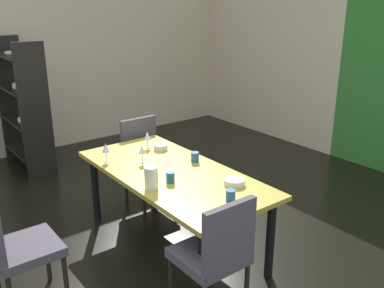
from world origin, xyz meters
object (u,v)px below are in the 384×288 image
at_px(serving_bowl_south, 234,182).
at_px(cup_rear, 195,157).
at_px(dining_table, 172,180).
at_px(wine_glass_near_window, 147,136).
at_px(chair_left_far, 145,156).
at_px(wine_glass_left, 106,148).
at_px(chair_head_near, 14,244).
at_px(serving_bowl_west, 161,147).
at_px(cup_north, 153,175).
at_px(chair_right_near, 216,252).
at_px(display_shelf, 23,105).
at_px(cup_right, 231,196).
at_px(wine_glass_center, 142,150).
at_px(cup_corner, 170,177).
at_px(pitcher_near_shelf, 151,177).

relative_size(serving_bowl_south, cup_rear, 1.87).
bearing_deg(dining_table, wine_glass_near_window, 166.19).
bearing_deg(chair_left_far, wine_glass_left, 30.80).
distance_m(chair_head_near, serving_bowl_west, 1.67).
bearing_deg(dining_table, cup_north, -77.86).
height_order(serving_bowl_west, cup_north, cup_north).
xyz_separation_m(dining_table, cup_rear, (-0.06, 0.30, 0.13)).
relative_size(chair_head_near, serving_bowl_south, 5.45).
relative_size(chair_right_near, cup_north, 11.29).
bearing_deg(chair_right_near, display_shelf, 91.66).
xyz_separation_m(cup_right, cup_north, (-0.68, -0.24, -0.00)).
relative_size(wine_glass_center, serving_bowl_south, 0.98).
height_order(wine_glass_center, wine_glass_near_window, wine_glass_near_window).
distance_m(chair_left_far, cup_rear, 0.91).
xyz_separation_m(wine_glass_left, cup_corner, (0.74, 0.20, -0.08)).
bearing_deg(chair_head_near, display_shelf, 161.04).
relative_size(wine_glass_center, wine_glass_near_window, 0.97).
bearing_deg(cup_corner, cup_rear, 118.74).
bearing_deg(wine_glass_near_window, chair_right_near, -16.11).
relative_size(chair_head_near, cup_right, 10.47).
height_order(chair_right_near, wine_glass_center, chair_right_near).
xyz_separation_m(serving_bowl_south, cup_north, (-0.48, -0.46, 0.02)).
relative_size(display_shelf, wine_glass_left, 9.75).
bearing_deg(chair_head_near, wine_glass_near_window, 113.50).
bearing_deg(wine_glass_near_window, dining_table, -13.81).
distance_m(dining_table, display_shelf, 2.76).
bearing_deg(display_shelf, wine_glass_center, 7.26).
distance_m(wine_glass_center, cup_rear, 0.48).
bearing_deg(display_shelf, serving_bowl_south, 11.12).
height_order(wine_glass_left, cup_corner, wine_glass_left).
height_order(serving_bowl_south, pitcher_near_shelf, pitcher_near_shelf).
distance_m(cup_north, pitcher_near_shelf, 0.17).
height_order(chair_head_near, serving_bowl_west, chair_head_near).
relative_size(wine_glass_near_window, cup_corner, 1.91).
distance_m(dining_table, serving_bowl_south, 0.59).
distance_m(chair_right_near, cup_corner, 0.81).
bearing_deg(chair_right_near, wine_glass_near_window, 73.89).
relative_size(wine_glass_left, wine_glass_near_window, 1.01).
bearing_deg(cup_corner, chair_head_near, -98.26).
bearing_deg(serving_bowl_west, display_shelf, -163.99).
xyz_separation_m(chair_head_near, serving_bowl_south, (0.52, 1.58, 0.23)).
distance_m(chair_head_near, cup_north, 1.14).
bearing_deg(serving_bowl_south, chair_head_near, -108.31).
bearing_deg(cup_rear, serving_bowl_west, -171.64).
bearing_deg(cup_north, chair_right_near, -4.59).
xyz_separation_m(display_shelf, wine_glass_center, (2.40, 0.31, 0.00)).
bearing_deg(chair_head_near, cup_right, 62.11).
distance_m(wine_glass_near_window, serving_bowl_south, 1.18).
xyz_separation_m(chair_head_near, cup_north, (0.04, 1.12, 0.24)).
height_order(wine_glass_near_window, cup_right, wine_glass_near_window).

